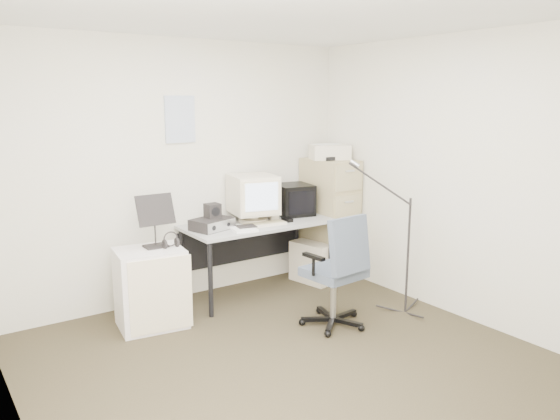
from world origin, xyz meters
TOP-DOWN VIEW (x-y plane):
  - floor at (0.00, 0.00)m, footprint 3.60×3.60m
  - ceiling at (0.00, 0.00)m, footprint 3.60×3.60m
  - wall_back at (0.00, 1.80)m, footprint 3.60×0.02m
  - wall_front at (0.00, -1.80)m, footprint 3.60×0.02m
  - wall_left at (-1.80, 0.00)m, footprint 0.02×3.60m
  - wall_right at (1.80, 0.00)m, footprint 0.02×3.60m
  - wall_calendar at (-0.02, 1.79)m, footprint 0.30×0.02m
  - filing_cabinet at (1.58, 1.48)m, footprint 0.40×0.60m
  - printer at (1.58, 1.49)m, footprint 0.48×0.42m
  - desk at (0.63, 1.45)m, footprint 1.50×0.70m
  - crt_monitor at (0.62, 1.52)m, footprint 0.50×0.52m
  - crt_tv at (1.15, 1.56)m, footprint 0.42×0.44m
  - desk_speaker at (0.85, 1.50)m, footprint 0.10×0.10m
  - keyboard at (0.61, 1.31)m, footprint 0.44×0.19m
  - mouse at (0.90, 1.32)m, footprint 0.08×0.13m
  - radio_receiver at (0.11, 1.45)m, footprint 0.43×0.36m
  - radio_speaker at (0.15, 1.49)m, footprint 0.14×0.13m
  - papers at (0.35, 1.29)m, footprint 0.27×0.33m
  - pc_tower at (1.26, 1.39)m, footprint 0.29×0.49m
  - office_chair at (0.72, 0.38)m, footprint 0.63×0.63m
  - side_cart at (-0.58, 1.27)m, footprint 0.61×0.51m
  - music_stand at (-0.51, 1.30)m, footprint 0.36×0.28m
  - headphones at (-0.41, 1.22)m, footprint 0.19×0.19m
  - mic_stand at (1.47, 0.23)m, footprint 0.03×0.03m

SIDE VIEW (x-z plane):
  - floor at x=0.00m, z-range -0.01..0.00m
  - pc_tower at x=1.26m, z-range 0.00..0.43m
  - side_cart at x=-0.58m, z-range 0.00..0.69m
  - desk at x=0.63m, z-range 0.00..0.73m
  - office_chair at x=0.72m, z-range 0.00..1.00m
  - filing_cabinet at x=1.58m, z-range 0.00..1.30m
  - mic_stand at x=1.47m, z-range 0.00..1.40m
  - headphones at x=-0.41m, z-range 0.72..0.75m
  - papers at x=0.35m, z-range 0.73..0.75m
  - keyboard at x=0.61m, z-range 0.73..0.75m
  - mouse at x=0.90m, z-range 0.73..0.77m
  - radio_receiver at x=0.11m, z-range 0.73..0.84m
  - desk_speaker at x=0.85m, z-range 0.73..0.89m
  - crt_tv at x=1.15m, z-range 0.73..1.05m
  - radio_speaker at x=0.15m, z-range 0.84..0.97m
  - music_stand at x=-0.51m, z-range 0.69..1.16m
  - crt_monitor at x=0.62m, z-range 0.73..1.20m
  - wall_back at x=0.00m, z-range 0.00..2.50m
  - wall_front at x=0.00m, z-range 0.00..2.50m
  - wall_left at x=-1.80m, z-range 0.00..2.50m
  - wall_right at x=1.80m, z-range 0.00..2.50m
  - printer at x=1.58m, z-range 1.30..1.46m
  - wall_calendar at x=-0.02m, z-range 1.53..1.97m
  - ceiling at x=0.00m, z-range 2.50..2.50m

